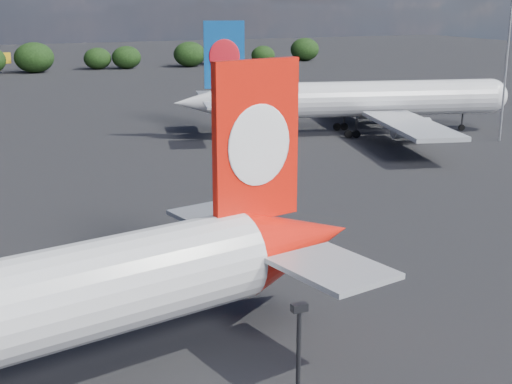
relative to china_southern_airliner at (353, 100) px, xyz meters
name	(u,v)px	position (x,y,z in m)	size (l,w,h in m)	color
china_southern_airliner	(353,100)	(0.00, 0.00, 0.00)	(51.65, 49.43, 17.01)	silver
floodlight_mast_near	(508,47)	(17.15, -13.08, 8.28)	(1.60, 1.60, 20.54)	#95969D
billboard_yellow	(1,59)	(-42.27, 117.77, -1.31)	(5.00, 0.30, 5.50)	#EDAF15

